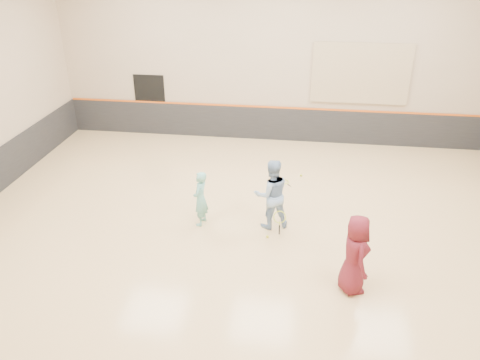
# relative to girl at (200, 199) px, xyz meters

# --- Properties ---
(room) EXTENTS (15.04, 12.04, 6.22)m
(room) POSITION_rel_girl_xyz_m (1.42, -0.10, 0.09)
(room) COLOR tan
(room) RESTS_ON ground
(wainscot_back) EXTENTS (14.90, 0.04, 1.20)m
(wainscot_back) POSITION_rel_girl_xyz_m (1.42, 5.87, -0.12)
(wainscot_back) COLOR #232326
(wainscot_back) RESTS_ON floor
(accent_stripe) EXTENTS (14.90, 0.03, 0.06)m
(accent_stripe) POSITION_rel_girl_xyz_m (1.42, 5.86, 0.50)
(accent_stripe) COLOR #D85914
(accent_stripe) RESTS_ON wall_back
(acoustic_panel) EXTENTS (3.20, 0.08, 2.00)m
(acoustic_panel) POSITION_rel_girl_xyz_m (4.22, 5.85, 1.78)
(acoustic_panel) COLOR tan
(acoustic_panel) RESTS_ON wall_back
(doorway) EXTENTS (1.10, 0.05, 2.20)m
(doorway) POSITION_rel_girl_xyz_m (-3.08, 5.88, 0.38)
(doorway) COLOR black
(doorway) RESTS_ON floor
(girl) EXTENTS (0.43, 0.57, 1.44)m
(girl) POSITION_rel_girl_xyz_m (0.00, 0.00, 0.00)
(girl) COLOR #69B6AB
(girl) RESTS_ON floor
(instructor) EXTENTS (1.05, 0.93, 1.80)m
(instructor) POSITION_rel_girl_xyz_m (1.74, 0.13, 0.18)
(instructor) COLOR #82A2C9
(instructor) RESTS_ON floor
(young_man) EXTENTS (0.75, 0.95, 1.72)m
(young_man) POSITION_rel_girl_xyz_m (3.57, -2.04, 0.14)
(young_man) COLOR maroon
(young_man) RESTS_ON floor
(held_racket) EXTENTS (0.35, 0.35, 0.61)m
(held_racket) POSITION_rel_girl_xyz_m (1.98, -0.28, -0.20)
(held_racket) COLOR #ADC32A
(held_racket) RESTS_ON instructor
(spare_racket) EXTENTS (0.63, 0.63, 0.08)m
(spare_racket) POSITION_rel_girl_xyz_m (1.97, 2.56, -0.68)
(spare_racket) COLOR #A4BE29
(spare_racket) RESTS_ON floor
(ball_under_racket) EXTENTS (0.07, 0.07, 0.07)m
(ball_under_racket) POSITION_rel_girl_xyz_m (1.71, -0.42, -0.69)
(ball_under_racket) COLOR yellow
(ball_under_racket) RESTS_ON floor
(ball_in_hand) EXTENTS (0.07, 0.07, 0.07)m
(ball_in_hand) POSITION_rel_girl_xyz_m (3.66, -2.14, 0.39)
(ball_in_hand) COLOR #BFDA32
(ball_in_hand) RESTS_ON young_man
(ball_beside_spare) EXTENTS (0.07, 0.07, 0.07)m
(ball_beside_spare) POSITION_rel_girl_xyz_m (2.46, 3.02, -0.69)
(ball_beside_spare) COLOR #C4D531
(ball_beside_spare) RESTS_ON floor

